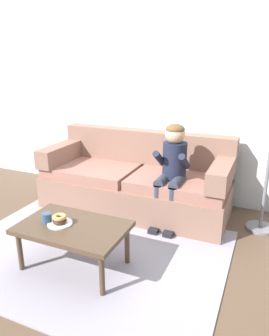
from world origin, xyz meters
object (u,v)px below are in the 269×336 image
at_px(person_child, 172,165).
at_px(toy_controller, 64,229).
at_px(mug, 47,218).
at_px(donut, 60,221).
at_px(couch, 136,182).
at_px(coffee_table, 73,230).

relative_size(person_child, toy_controller, 4.87).
relative_size(person_child, mug, 12.24).
xyz_separation_m(donut, mug, (-0.12, -0.02, 0.01)).
bearing_deg(mug, couch, 80.20).
xyz_separation_m(couch, toy_controller, (-0.47, -0.85, -0.31)).
bearing_deg(coffee_table, donut, -166.88).
distance_m(coffee_table, donut, 0.14).
height_order(coffee_table, toy_controller, coffee_table).
xyz_separation_m(coffee_table, toy_controller, (-0.46, 0.48, -0.34)).
xyz_separation_m(coffee_table, mug, (-0.23, -0.05, 0.09)).
distance_m(mug, toy_controller, 0.71).
distance_m(person_child, mug, 1.41).
bearing_deg(mug, toy_controller, 113.57).
height_order(couch, mug, couch).
distance_m(donut, toy_controller, 0.74).
height_order(couch, donut, couch).
relative_size(coffee_table, mug, 10.10).
bearing_deg(person_child, couch, 157.86).
height_order(couch, coffee_table, couch).
bearing_deg(toy_controller, couch, 36.25).
distance_m(coffee_table, person_child, 1.27).
bearing_deg(donut, couch, 84.86).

